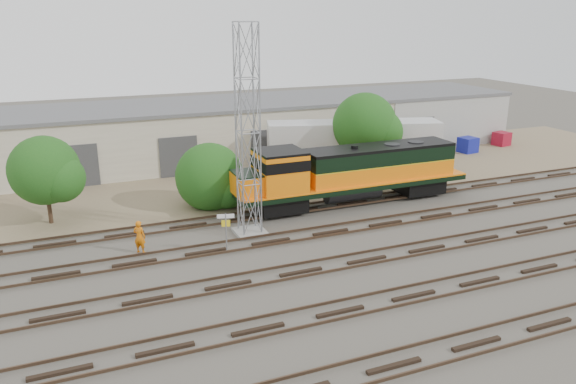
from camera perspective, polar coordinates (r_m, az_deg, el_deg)
name	(u,v)px	position (r m, az deg, el deg)	size (l,w,h in m)	color
ground	(342,242)	(34.10, 5.47, -5.05)	(140.00, 140.00, 0.00)	#47423A
dirt_strip	(258,178)	(47.10, -3.02, 1.47)	(80.00, 16.00, 0.02)	#726047
tracks	(367,260)	(31.67, 8.01, -6.83)	(80.00, 20.40, 0.28)	black
warehouse	(230,129)	(53.88, -5.87, 6.36)	(58.40, 10.40, 5.30)	beige
locomotive	(350,172)	(39.98, 6.30, 2.01)	(17.52, 3.07, 4.21)	black
signal_tower	(248,136)	(33.49, -4.09, 5.69)	(1.88, 1.88, 12.71)	gray
sign_post	(226,225)	(32.02, -6.32, -3.39)	(0.95, 0.32, 2.40)	gray
worker	(140,237)	(33.20, -14.85, -4.42)	(0.71, 0.47, 1.95)	orange
semi_trailer	(358,141)	(48.20, 7.08, 5.17)	(14.77, 7.02, 4.48)	silver
dumpster_blue	(468,145)	(58.40, 17.80, 4.57)	(1.60, 1.50, 1.50)	navy
dumpster_red	(502,139)	(62.75, 20.87, 5.07)	(1.50, 1.40, 1.40)	maroon
tree_west	(48,172)	(38.87, -23.16, 1.84)	(4.67, 4.44, 5.81)	#382619
tree_mid	(214,179)	(39.85, -7.53, 1.32)	(5.09, 4.84, 4.84)	#382619
tree_east	(369,127)	(46.54, 8.18, 6.58)	(5.51, 5.25, 7.08)	#382619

